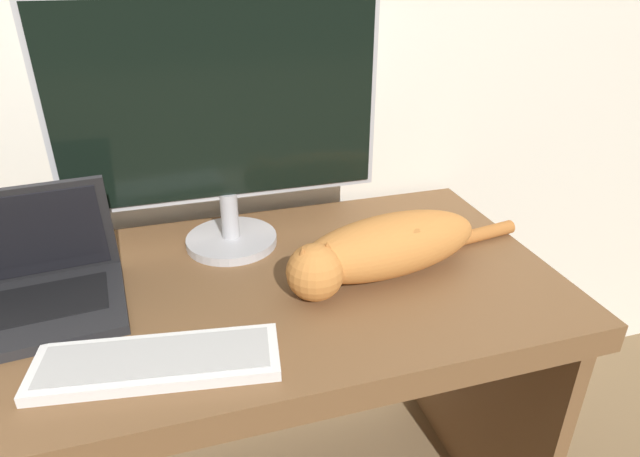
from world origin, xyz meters
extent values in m
cube|color=brown|center=(0.00, 0.33, 0.74)|extent=(1.44, 0.67, 0.06)
cube|color=brown|center=(0.68, 0.33, 0.35)|extent=(0.04, 0.61, 0.71)
cylinder|color=#B2B2B7|center=(0.07, 0.51, 0.78)|extent=(0.21, 0.21, 0.02)
cylinder|color=#B2B2B7|center=(0.07, 0.51, 0.84)|extent=(0.04, 0.04, 0.11)
cube|color=#B2B2B7|center=(0.07, 0.52, 1.10)|extent=(0.68, 0.02, 0.43)
cube|color=black|center=(0.07, 0.51, 1.10)|extent=(0.66, 0.01, 0.40)
cube|color=#232326|center=(-0.33, 0.33, 0.78)|extent=(0.36, 0.27, 0.02)
cube|color=black|center=(-0.33, 0.35, 0.79)|extent=(0.29, 0.16, 0.00)
cube|color=#232326|center=(-0.33, 0.41, 0.90)|extent=(0.35, 0.12, 0.23)
cube|color=black|center=(-0.33, 0.41, 0.90)|extent=(0.31, 0.10, 0.20)
cube|color=white|center=(-0.10, 0.13, 0.78)|extent=(0.41, 0.18, 0.02)
cube|color=#B3B3B3|center=(-0.10, 0.13, 0.79)|extent=(0.37, 0.15, 0.00)
ellipsoid|color=#C67A38|center=(0.37, 0.30, 0.83)|extent=(0.43, 0.21, 0.13)
ellipsoid|color=#AD662D|center=(0.40, 0.30, 0.87)|extent=(0.20, 0.14, 0.05)
sphere|color=#C67A38|center=(0.20, 0.25, 0.82)|extent=(0.11, 0.11, 0.11)
cone|color=#AD662D|center=(0.17, 0.25, 0.87)|extent=(0.03, 0.03, 0.03)
cone|color=#AD662D|center=(0.23, 0.26, 0.87)|extent=(0.03, 0.03, 0.03)
cylinder|color=#AD662D|center=(0.63, 0.36, 0.78)|extent=(0.19, 0.06, 0.03)
camera|label=1|loc=(-0.04, -0.59, 1.37)|focal=30.00mm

